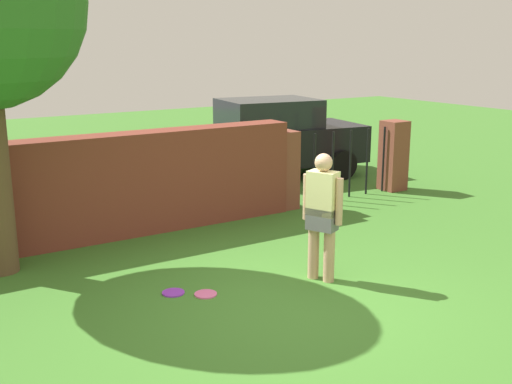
{
  "coord_description": "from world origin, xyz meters",
  "views": [
    {
      "loc": [
        -3.89,
        -5.31,
        2.95
      ],
      "look_at": [
        0.38,
        1.47,
        1.0
      ],
      "focal_mm": 43.82,
      "sensor_mm": 36.0,
      "label": 1
    }
  ],
  "objects_px": {
    "frisbee_pink": "(206,294)",
    "frisbee_purple": "(173,293)",
    "person": "(322,211)",
    "car": "(269,139)"
  },
  "relations": [
    {
      "from": "frisbee_pink",
      "to": "frisbee_purple",
      "type": "height_order",
      "value": "same"
    },
    {
      "from": "person",
      "to": "frisbee_pink",
      "type": "distance_m",
      "value": 1.75
    },
    {
      "from": "person",
      "to": "frisbee_pink",
      "type": "xyz_separation_m",
      "value": [
        -1.47,
        0.34,
        -0.89
      ]
    },
    {
      "from": "person",
      "to": "frisbee_purple",
      "type": "relative_size",
      "value": 6.0
    },
    {
      "from": "car",
      "to": "frisbee_purple",
      "type": "xyz_separation_m",
      "value": [
        -4.55,
        -4.84,
        -0.85
      ]
    },
    {
      "from": "person",
      "to": "car",
      "type": "height_order",
      "value": "car"
    },
    {
      "from": "car",
      "to": "frisbee_purple",
      "type": "height_order",
      "value": "car"
    },
    {
      "from": "person",
      "to": "car",
      "type": "bearing_deg",
      "value": -51.59
    },
    {
      "from": "car",
      "to": "person",
      "type": "bearing_deg",
      "value": 70.16
    },
    {
      "from": "car",
      "to": "frisbee_pink",
      "type": "height_order",
      "value": "car"
    }
  ]
}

